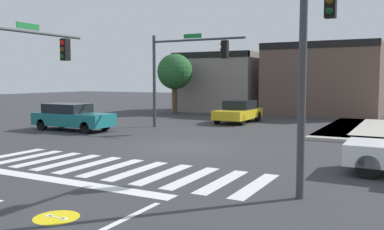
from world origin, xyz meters
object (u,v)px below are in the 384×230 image
object	(u,v)px
traffic_signal_southwest	(22,59)
car_yellow	(239,111)
traffic_signal_northwest	(186,62)
car_teal	(72,117)
roadside_tree	(175,72)
traffic_signal_southeast	(317,26)

from	to	relation	value
traffic_signal_southwest	car_yellow	xyz separation A→B (m)	(3.65, 13.70, -2.84)
traffic_signal_northwest	traffic_signal_southwest	size ratio (longest dim) A/B	1.07
traffic_signal_northwest	traffic_signal_southwest	world-z (taller)	traffic_signal_northwest
car_teal	roadside_tree	size ratio (longest dim) A/B	0.95
traffic_signal_southwest	roadside_tree	size ratio (longest dim) A/B	1.10
traffic_signal_southeast	car_teal	bearing A→B (deg)	67.65
traffic_signal_northwest	traffic_signal_southwest	bearing A→B (deg)	-103.97
car_yellow	traffic_signal_southeast	bearing A→B (deg)	28.61
traffic_signal_northwest	traffic_signal_southwest	distance (m)	9.41
car_yellow	car_teal	world-z (taller)	car_teal
roadside_tree	traffic_signal_southeast	bearing A→B (deg)	-50.57
car_teal	roadside_tree	world-z (taller)	roadside_tree
traffic_signal_northwest	car_yellow	size ratio (longest dim) A/B	1.35
traffic_signal_southwest	roadside_tree	distance (m)	17.73
traffic_signal_southwest	car_yellow	size ratio (longest dim) A/B	1.26
car_yellow	traffic_signal_southwest	bearing A→B (deg)	-14.91
car_yellow	traffic_signal_northwest	bearing A→B (deg)	-16.77
traffic_signal_northwest	car_teal	world-z (taller)	traffic_signal_northwest
roadside_tree	traffic_signal_northwest	bearing A→B (deg)	-56.23
car_yellow	roadside_tree	xyz separation A→B (m)	(-6.92, 3.72, 2.65)
traffic_signal_southeast	traffic_signal_northwest	size ratio (longest dim) A/B	1.05
traffic_signal_northwest	car_yellow	distance (m)	5.65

